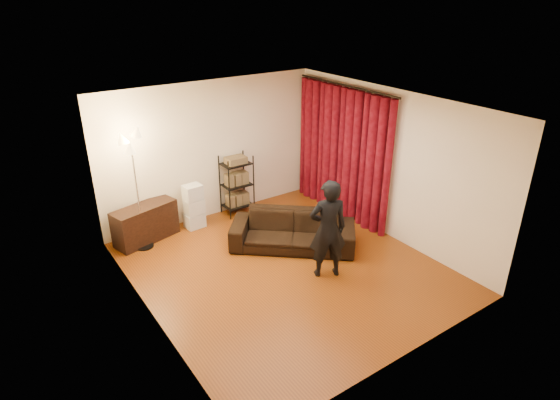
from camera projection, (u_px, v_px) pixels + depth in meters
floor at (285, 268)px, 7.74m from camera, size 5.00×5.00×0.00m
ceiling at (286, 106)px, 6.62m from camera, size 5.00×5.00×0.00m
wall_back at (211, 151)px, 9.05m from camera, size 5.00×0.00×5.00m
wall_front at (412, 267)px, 5.31m from camera, size 5.00×0.00×5.00m
wall_left at (143, 233)px, 6.02m from camera, size 0.00×5.00×5.00m
wall_right at (389, 165)px, 8.34m from camera, size 0.00×5.00×5.00m
curtain_rod at (346, 86)px, 8.62m from camera, size 0.04×2.65×0.04m
curtain at (341, 153)px, 9.15m from camera, size 0.22×2.65×2.55m
sofa at (293, 231)px, 8.25m from camera, size 2.19×2.05×0.63m
person at (328, 229)px, 7.24m from camera, size 0.71×0.61×1.64m
media_cabinet at (145, 223)px, 8.47m from camera, size 1.23×0.72×0.68m
storage_boxes at (194, 206)px, 8.88m from camera, size 0.37×0.30×0.88m
wire_shelf at (237, 185)px, 9.40m from camera, size 0.63×0.51×1.23m
floor_lamp at (137, 193)px, 7.93m from camera, size 0.48×0.48×2.12m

